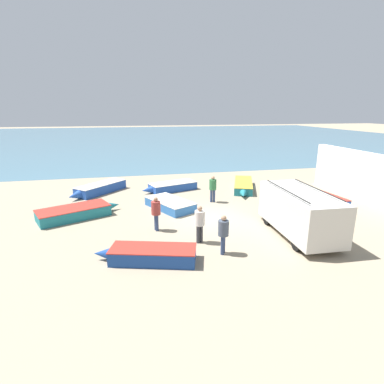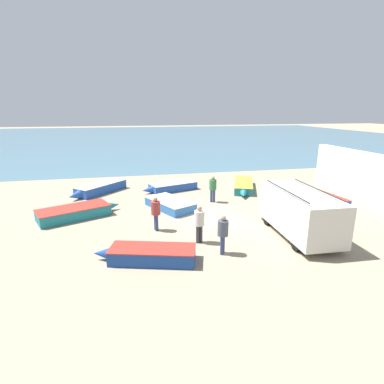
{
  "view_description": "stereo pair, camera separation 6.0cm",
  "coord_description": "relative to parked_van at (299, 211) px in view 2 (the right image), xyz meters",
  "views": [
    {
      "loc": [
        -4.39,
        -15.63,
        5.98
      ],
      "look_at": [
        -0.63,
        1.92,
        1.0
      ],
      "focal_mm": 28.0,
      "sensor_mm": 36.0,
      "label": 1
    },
    {
      "loc": [
        -4.34,
        -15.65,
        5.98
      ],
      "look_at": [
        -0.63,
        1.92,
        1.0
      ],
      "focal_mm": 28.0,
      "sensor_mm": 36.0,
      "label": 2
    }
  ],
  "objects": [
    {
      "name": "ground_plane",
      "position": [
        -3.55,
        3.33,
        -1.21
      ],
      "size": [
        200.0,
        200.0,
        0.0
      ],
      "primitive_type": "plane",
      "color": "gray"
    },
    {
      "name": "sea_water",
      "position": [
        -3.55,
        55.33,
        -1.21
      ],
      "size": [
        120.0,
        80.0,
        0.01
      ],
      "primitive_type": "cube",
      "color": "#477084",
      "rests_on": "ground_plane"
    },
    {
      "name": "harbor_wall",
      "position": [
        7.5,
        4.33,
        0.4
      ],
      "size": [
        0.5,
        10.18,
        3.23
      ],
      "primitive_type": "cube",
      "color": "silver",
      "rests_on": "ground_plane"
    },
    {
      "name": "parked_van",
      "position": [
        0.0,
        0.0,
        0.0
      ],
      "size": [
        2.22,
        5.19,
        2.33
      ],
      "rotation": [
        0.0,
        0.0,
        1.54
      ],
      "color": "beige",
      "rests_on": "ground_plane"
    },
    {
      "name": "fishing_rowboat_0",
      "position": [
        -11.02,
        4.86,
        -0.9
      ],
      "size": [
        4.71,
        3.11,
        0.62
      ],
      "rotation": [
        0.0,
        0.0,
        0.42
      ],
      "color": "#1E757F",
      "rests_on": "ground_plane"
    },
    {
      "name": "fishing_rowboat_1",
      "position": [
        0.59,
        8.65,
        -0.92
      ],
      "size": [
        2.78,
        5.15,
        0.59
      ],
      "rotation": [
        0.0,
        0.0,
        4.34
      ],
      "color": "#1E757F",
      "rests_on": "ground_plane"
    },
    {
      "name": "fishing_rowboat_2",
      "position": [
        -5.62,
        5.41,
        -0.94
      ],
      "size": [
        3.01,
        4.04,
        0.55
      ],
      "rotation": [
        0.0,
        0.0,
        2.06
      ],
      "color": "#2D66AD",
      "rests_on": "ground_plane"
    },
    {
      "name": "fishing_rowboat_3",
      "position": [
        -7.34,
        -1.19,
        -0.91
      ],
      "size": [
        4.27,
        2.09,
        0.6
      ],
      "rotation": [
        0.0,
        0.0,
        2.87
      ],
      "color": "navy",
      "rests_on": "ground_plane"
    },
    {
      "name": "fishing_rowboat_4",
      "position": [
        4.57,
        4.77,
        -0.96
      ],
      "size": [
        1.77,
        4.41,
        0.51
      ],
      "rotation": [
        0.0,
        0.0,
        1.68
      ],
      "color": "#234CA3",
      "rests_on": "ground_plane"
    },
    {
      "name": "fishing_rowboat_5",
      "position": [
        -4.87,
        9.59,
        -0.91
      ],
      "size": [
        4.35,
        2.48,
        0.6
      ],
      "rotation": [
        0.0,
        0.0,
        3.46
      ],
      "color": "#234CA3",
      "rests_on": "ground_plane"
    },
    {
      "name": "fishing_rowboat_6",
      "position": [
        -10.19,
        9.94,
        -0.87
      ],
      "size": [
        3.98,
        4.18,
        0.69
      ],
      "rotation": [
        0.0,
        0.0,
        3.96
      ],
      "color": "#234CA3",
      "rests_on": "ground_plane"
    },
    {
      "name": "fisherman_0",
      "position": [
        -2.61,
        6.05,
        -0.15
      ],
      "size": [
        0.47,
        0.47,
        1.78
      ],
      "rotation": [
        0.0,
        0.0,
        4.34
      ],
      "color": "navy",
      "rests_on": "ground_plane"
    },
    {
      "name": "fisherman_1",
      "position": [
        -4.92,
        0.13,
        -0.15
      ],
      "size": [
        0.47,
        0.47,
        1.77
      ],
      "rotation": [
        0.0,
        0.0,
        1.96
      ],
      "color": "#38383D",
      "rests_on": "ground_plane"
    },
    {
      "name": "fisherman_2",
      "position": [
        -4.21,
        -1.17,
        -0.18
      ],
      "size": [
        0.46,
        0.46,
        1.74
      ],
      "rotation": [
        0.0,
        0.0,
        2.6
      ],
      "color": "navy",
      "rests_on": "ground_plane"
    },
    {
      "name": "fisherman_3",
      "position": [
        -6.73,
        2.0,
        -0.15
      ],
      "size": [
        0.47,
        0.47,
        1.77
      ],
      "rotation": [
        0.0,
        0.0,
        0.23
      ],
      "color": "navy",
      "rests_on": "ground_plane"
    }
  ]
}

